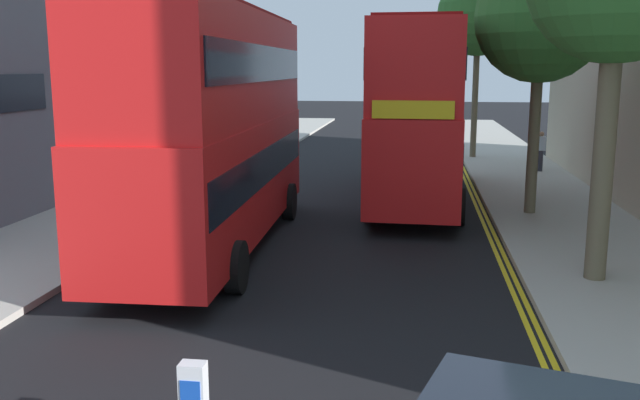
# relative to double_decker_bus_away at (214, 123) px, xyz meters

# --- Properties ---
(sidewalk_right) EXTENTS (4.00, 80.00, 0.14)m
(sidewalk_right) POSITION_rel_double_decker_bus_away_xyz_m (8.92, 2.09, -2.96)
(sidewalk_right) COLOR #ADA89E
(sidewalk_right) RESTS_ON ground
(sidewalk_left) EXTENTS (4.00, 80.00, 0.14)m
(sidewalk_left) POSITION_rel_double_decker_bus_away_xyz_m (-4.08, 2.09, -2.96)
(sidewalk_left) COLOR #ADA89E
(sidewalk_left) RESTS_ON ground
(kerb_line_outer) EXTENTS (0.10, 56.00, 0.01)m
(kerb_line_outer) POSITION_rel_double_decker_bus_away_xyz_m (6.82, 0.09, -3.03)
(kerb_line_outer) COLOR yellow
(kerb_line_outer) RESTS_ON ground
(kerb_line_inner) EXTENTS (0.10, 56.00, 0.01)m
(kerb_line_inner) POSITION_rel_double_decker_bus_away_xyz_m (6.66, 0.09, -3.03)
(kerb_line_inner) COLOR yellow
(kerb_line_inner) RESTS_ON ground
(double_decker_bus_away) EXTENTS (3.01, 10.87, 5.64)m
(double_decker_bus_away) POSITION_rel_double_decker_bus_away_xyz_m (0.00, 0.00, 0.00)
(double_decker_bus_away) COLOR red
(double_decker_bus_away) RESTS_ON ground
(double_decker_bus_oncoming) EXTENTS (3.11, 10.89, 5.64)m
(double_decker_bus_oncoming) POSITION_rel_double_decker_bus_away_xyz_m (4.84, 6.65, 0.00)
(double_decker_bus_oncoming) COLOR red
(double_decker_bus_oncoming) RESTS_ON ground
(pedestrian_far) EXTENTS (0.34, 0.22, 1.62)m
(pedestrian_far) POSITION_rel_double_decker_bus_away_xyz_m (9.78, 13.18, -2.04)
(pedestrian_far) COLOR #2D2D38
(pedestrian_far) RESTS_ON sidewalk_right
(street_tree_near) EXTENTS (3.65, 3.65, 7.37)m
(street_tree_near) POSITION_rel_double_decker_bus_away_xyz_m (8.06, 4.64, 2.63)
(street_tree_near) COLOR #6B6047
(street_tree_near) RESTS_ON sidewalk_right
(street_tree_far) EXTENTS (3.77, 3.77, 8.45)m
(street_tree_far) POSITION_rel_double_decker_bus_away_xyz_m (7.42, 17.60, 3.65)
(street_tree_far) COLOR #6B6047
(street_tree_far) RESTS_ON sidewalk_right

